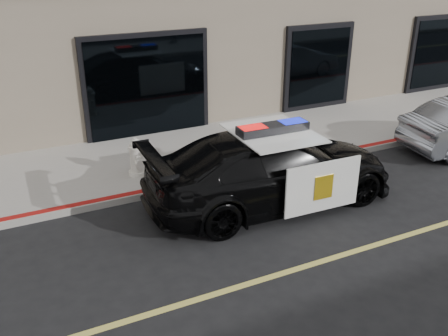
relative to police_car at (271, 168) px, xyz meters
name	(u,v)px	position (x,y,z in m)	size (l,w,h in m)	color
ground	(334,258)	(-0.06, -2.25, -0.77)	(120.00, 120.00, 0.00)	black
sidewalk_n	(208,150)	(-0.06, 3.00, -0.69)	(60.00, 3.50, 0.15)	gray
police_car	(271,168)	(0.00, 0.00, 0.00)	(2.55, 5.34, 1.71)	black
fire_hydrant	(137,158)	(-2.18, 2.19, -0.21)	(0.40, 0.55, 0.88)	silver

